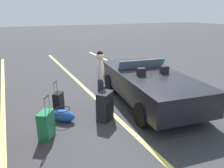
% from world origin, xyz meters
% --- Properties ---
extents(ground_plane, '(80.00, 80.00, 0.00)m').
position_xyz_m(ground_plane, '(0.00, 0.00, 0.00)').
color(ground_plane, '#333335').
extents(lot_line_near, '(18.00, 0.12, 0.01)m').
position_xyz_m(lot_line_near, '(0.00, -1.36, 0.00)').
color(lot_line_near, '#EAE066').
rests_on(lot_line_near, ground_plane).
extents(lot_line_mid, '(18.00, 0.12, 0.01)m').
position_xyz_m(lot_line_mid, '(0.00, 1.34, 0.00)').
color(lot_line_mid, '#EAE066').
rests_on(lot_line_mid, ground_plane).
extents(lot_line_far, '(18.00, 0.12, 0.01)m').
position_xyz_m(lot_line_far, '(0.00, 4.04, 0.00)').
color(lot_line_far, '#EAE066').
rests_on(lot_line_far, ground_plane).
extents(convertible_car, '(4.32, 2.25, 1.24)m').
position_xyz_m(convertible_car, '(0.21, -0.03, 0.59)').
color(convertible_car, black).
rests_on(convertible_car, ground_plane).
extents(suitcase_large_black, '(0.53, 0.55, 0.74)m').
position_xyz_m(suitcase_large_black, '(-0.46, 1.63, 0.37)').
color(suitcase_large_black, black).
rests_on(suitcase_large_black, ground_plane).
extents(suitcase_medium_bright, '(0.47, 0.42, 0.98)m').
position_xyz_m(suitcase_medium_bright, '(-0.71, 3.15, 0.31)').
color(suitcase_medium_bright, '#19723F').
rests_on(suitcase_medium_bright, ground_plane).
extents(suitcase_small_carryon, '(0.39, 0.36, 0.82)m').
position_xyz_m(suitcase_small_carryon, '(0.66, 2.58, 0.25)').
color(suitcase_small_carryon, black).
rests_on(suitcase_small_carryon, ground_plane).
extents(duffel_bag, '(0.66, 0.67, 0.34)m').
position_xyz_m(duffel_bag, '(-0.09, 2.64, 0.16)').
color(duffel_bag, '#1E479E').
rests_on(duffel_bag, ground_plane).
extents(traveler_person, '(0.60, 0.30, 1.65)m').
position_xyz_m(traveler_person, '(0.27, 1.45, 0.93)').
color(traveler_person, '#1E2338').
rests_on(traveler_person, ground_plane).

